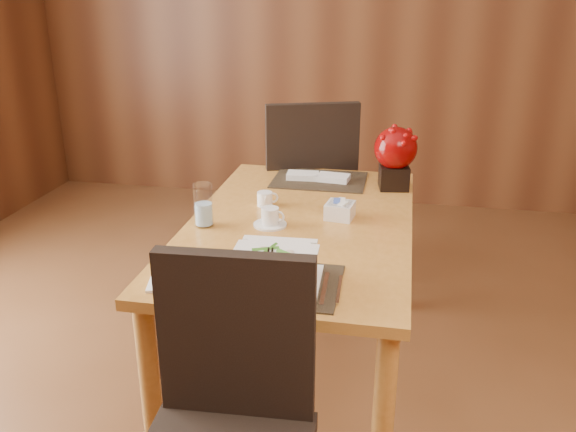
% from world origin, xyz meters
% --- Properties ---
extents(back_wall, '(5.00, 0.02, 2.80)m').
position_xyz_m(back_wall, '(0.00, 3.00, 1.40)').
color(back_wall, brown).
rests_on(back_wall, ground).
extents(dining_table, '(0.90, 1.50, 0.75)m').
position_xyz_m(dining_table, '(0.00, 0.60, 0.65)').
color(dining_table, '#CC8838').
rests_on(dining_table, ground).
extents(placemat_near, '(0.45, 0.33, 0.01)m').
position_xyz_m(placemat_near, '(0.00, 0.05, 0.75)').
color(placemat_near, black).
rests_on(placemat_near, dining_table).
extents(placemat_far, '(0.45, 0.33, 0.01)m').
position_xyz_m(placemat_far, '(0.00, 1.15, 0.75)').
color(placemat_far, black).
rests_on(placemat_far, dining_table).
extents(soup_setting, '(0.30, 0.30, 0.12)m').
position_xyz_m(soup_setting, '(0.02, 0.03, 0.81)').
color(soup_setting, white).
rests_on(soup_setting, dining_table).
extents(coffee_cup, '(0.13, 0.13, 0.08)m').
position_xyz_m(coffee_cup, '(-0.11, 0.53, 0.78)').
color(coffee_cup, white).
rests_on(coffee_cup, dining_table).
extents(water_glass, '(0.09, 0.09, 0.18)m').
position_xyz_m(water_glass, '(-0.37, 0.48, 0.84)').
color(water_glass, white).
rests_on(water_glass, dining_table).
extents(creamer_jug, '(0.11, 0.11, 0.06)m').
position_xyz_m(creamer_jug, '(-0.18, 0.75, 0.78)').
color(creamer_jug, white).
rests_on(creamer_jug, dining_table).
extents(sugar_caddy, '(0.12, 0.12, 0.07)m').
position_xyz_m(sugar_caddy, '(0.15, 0.67, 0.78)').
color(sugar_caddy, white).
rests_on(sugar_caddy, dining_table).
extents(berry_decor, '(0.20, 0.20, 0.29)m').
position_xyz_m(berry_decor, '(0.36, 1.10, 0.92)').
color(berry_decor, black).
rests_on(berry_decor, dining_table).
extents(napkins_far, '(0.31, 0.12, 0.03)m').
position_xyz_m(napkins_far, '(0.00, 1.15, 0.77)').
color(napkins_far, white).
rests_on(napkins_far, dining_table).
extents(bread_plate, '(0.17, 0.17, 0.01)m').
position_xyz_m(bread_plate, '(-0.32, -0.01, 0.75)').
color(bread_plate, white).
rests_on(bread_plate, dining_table).
extents(near_chair, '(0.49, 0.49, 1.00)m').
position_xyz_m(near_chair, '(-0.02, -0.39, 0.56)').
color(near_chair, black).
rests_on(near_chair, ground).
extents(far_chair, '(0.64, 0.64, 1.09)m').
position_xyz_m(far_chair, '(-0.11, 1.48, 0.61)').
color(far_chair, black).
rests_on(far_chair, ground).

